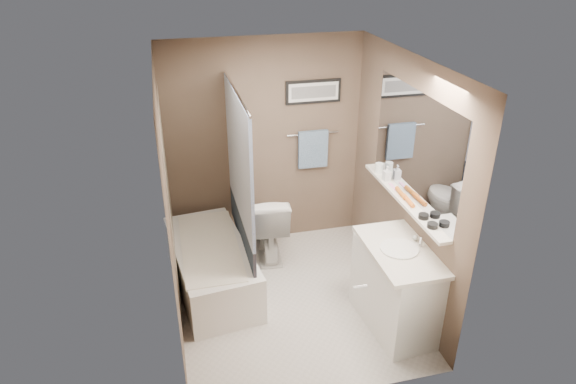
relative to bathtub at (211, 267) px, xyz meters
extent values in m
plane|color=beige|center=(0.75, -0.41, -0.25)|extent=(2.50, 2.50, 0.00)
cube|color=white|center=(0.75, -0.41, 2.13)|extent=(2.20, 2.50, 0.04)
cube|color=brown|center=(0.75, 0.82, 0.95)|extent=(2.20, 0.04, 2.40)
cube|color=brown|center=(0.75, -1.64, 0.95)|extent=(2.20, 0.04, 2.40)
cube|color=brown|center=(-0.33, -0.41, 0.95)|extent=(0.04, 2.50, 2.40)
cube|color=brown|center=(1.83, -0.41, 0.95)|extent=(0.04, 2.50, 2.40)
cube|color=#C1AF92|center=(-0.34, 0.09, 0.75)|extent=(0.02, 1.55, 2.00)
cylinder|color=silver|center=(0.35, 0.09, 1.80)|extent=(0.02, 1.55, 0.02)
cube|color=white|center=(0.35, 0.09, 1.15)|extent=(0.03, 1.45, 1.28)
cube|color=#243243|center=(0.35, 0.09, 0.33)|extent=(0.03, 1.45, 0.36)
cube|color=silver|center=(1.84, -0.56, 1.37)|extent=(0.02, 1.60, 1.00)
cube|color=silver|center=(1.79, -0.56, 0.85)|extent=(0.12, 1.60, 0.03)
cylinder|color=silver|center=(1.30, 0.81, 1.05)|extent=(0.60, 0.02, 0.02)
cube|color=#8EB0CF|center=(1.30, 0.79, 0.87)|extent=(0.34, 0.05, 0.44)
cube|color=black|center=(1.30, 0.82, 1.53)|extent=(0.62, 0.02, 0.26)
cube|color=white|center=(1.30, 0.81, 1.53)|extent=(0.56, 0.00, 0.20)
cube|color=#595959|center=(1.30, 0.81, 1.53)|extent=(0.50, 0.00, 0.13)
cube|color=silver|center=(1.30, -1.65, 0.75)|extent=(0.80, 0.02, 2.00)
cylinder|color=silver|center=(0.97, -1.60, 0.75)|extent=(0.10, 0.02, 0.02)
cube|color=white|center=(0.00, 0.00, 0.00)|extent=(0.88, 1.58, 0.50)
cube|color=white|center=(0.00, 0.00, 0.25)|extent=(0.56, 1.36, 0.02)
imported|color=white|center=(0.69, 0.48, 0.14)|extent=(0.52, 0.81, 0.79)
cube|color=white|center=(1.60, -0.98, 0.15)|extent=(0.58, 0.94, 0.80)
cube|color=silver|center=(1.59, -0.98, 0.57)|extent=(0.54, 0.96, 0.04)
cylinder|color=silver|center=(1.58, -0.98, 0.60)|extent=(0.34, 0.34, 0.01)
cylinder|color=silver|center=(1.78, -0.98, 0.64)|extent=(0.02, 0.02, 0.10)
sphere|color=silver|center=(1.78, -0.88, 0.62)|extent=(0.05, 0.05, 0.05)
cylinder|color=black|center=(1.79, -1.12, 0.89)|extent=(0.09, 0.09, 0.04)
cylinder|color=black|center=(1.79, -0.96, 0.89)|extent=(0.09, 0.09, 0.04)
cylinder|color=orange|center=(1.79, -0.67, 0.89)|extent=(0.05, 0.22, 0.04)
cylinder|color=#BF601B|center=(1.79, -0.51, 0.89)|extent=(0.06, 0.22, 0.04)
cube|color=#FE9BCD|center=(1.79, -0.33, 0.87)|extent=(0.03, 0.16, 0.01)
cylinder|color=white|center=(1.79, 0.03, 0.92)|extent=(0.08, 0.08, 0.10)
imported|color=#999999|center=(1.79, -0.17, 0.94)|extent=(0.07, 0.08, 0.15)
camera|label=1|loc=(-0.27, -4.43, 3.07)|focal=32.00mm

